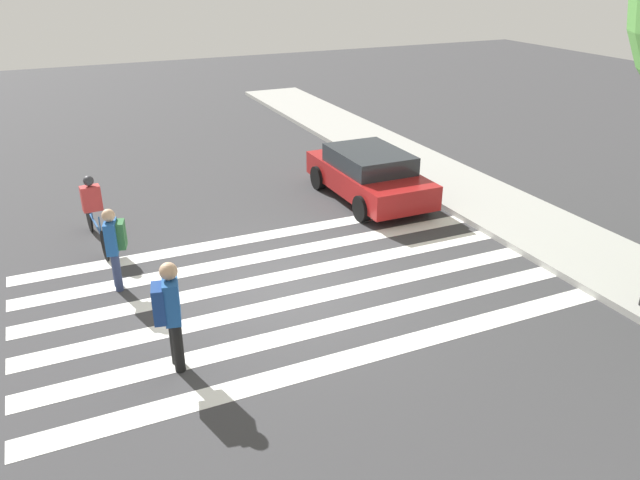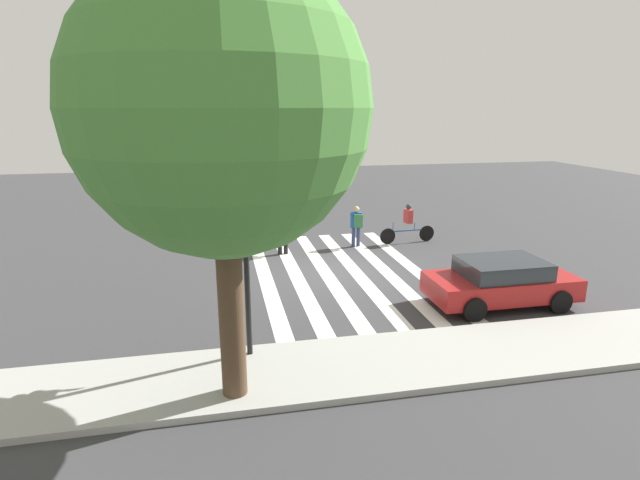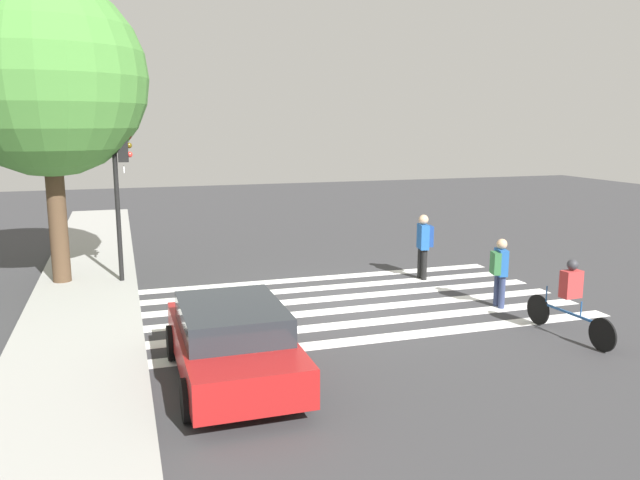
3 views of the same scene
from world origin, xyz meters
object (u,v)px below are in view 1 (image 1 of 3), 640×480
at_px(pedestrian_child_with_backpack, 170,309).
at_px(cyclist_near_curb, 93,209).
at_px(car_parked_far_curb, 369,174).
at_px(pedestrian_adult_yellow_jacket, 114,242).

xyz_separation_m(pedestrian_child_with_backpack, cyclist_near_curb, (-5.22, -0.56, -0.19)).
height_order(pedestrian_child_with_backpack, car_parked_far_curb, pedestrian_child_with_backpack).
bearing_deg(cyclist_near_curb, pedestrian_child_with_backpack, 1.85).
relative_size(pedestrian_child_with_backpack, car_parked_far_curb, 0.44).
bearing_deg(car_parked_far_curb, cyclist_near_curb, -89.69).
relative_size(pedestrian_adult_yellow_jacket, car_parked_far_curb, 0.40).
bearing_deg(pedestrian_child_with_backpack, cyclist_near_curb, -162.29).
relative_size(pedestrian_child_with_backpack, pedestrian_adult_yellow_jacket, 1.10).
distance_m(cyclist_near_curb, car_parked_far_curb, 6.80).
bearing_deg(car_parked_far_curb, pedestrian_adult_yellow_jacket, -71.31).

